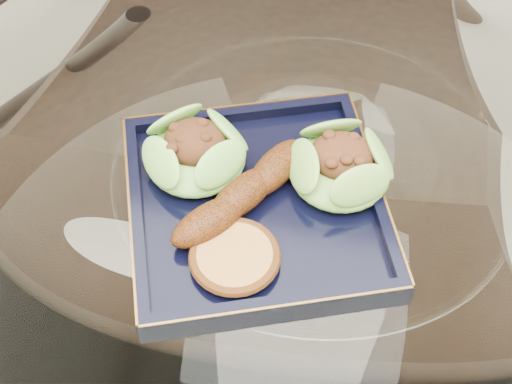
# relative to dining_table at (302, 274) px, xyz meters

# --- Properties ---
(dining_table) EXTENTS (1.13, 1.13, 0.77)m
(dining_table) POSITION_rel_dining_table_xyz_m (0.00, 0.00, 0.00)
(dining_table) COLOR white
(dining_table) RESTS_ON ground
(dining_chair) EXTENTS (0.44, 0.44, 0.99)m
(dining_chair) POSITION_rel_dining_table_xyz_m (-0.09, 0.48, -0.04)
(dining_chair) COLOR black
(dining_chair) RESTS_ON ground
(navy_plate) EXTENTS (0.35, 0.35, 0.02)m
(navy_plate) POSITION_rel_dining_table_xyz_m (-0.06, -0.03, 0.17)
(navy_plate) COLOR black
(navy_plate) RESTS_ON dining_table
(lettuce_wrap_left) EXTENTS (0.15, 0.15, 0.04)m
(lettuce_wrap_left) POSITION_rel_dining_table_xyz_m (-0.13, 0.01, 0.20)
(lettuce_wrap_left) COLOR #59A830
(lettuce_wrap_left) RESTS_ON navy_plate
(lettuce_wrap_right) EXTENTS (0.12, 0.12, 0.04)m
(lettuce_wrap_right) POSITION_rel_dining_table_xyz_m (0.03, 0.02, 0.20)
(lettuce_wrap_right) COLOR #4F952B
(lettuce_wrap_right) RESTS_ON navy_plate
(roasted_plantain) EXTENTS (0.13, 0.17, 0.03)m
(roasted_plantain) POSITION_rel_dining_table_xyz_m (-0.07, -0.03, 0.20)
(roasted_plantain) COLOR #5B2809
(roasted_plantain) RESTS_ON navy_plate
(crumb_patty) EXTENTS (0.09, 0.09, 0.02)m
(crumb_patty) POSITION_rel_dining_table_xyz_m (-0.06, -0.11, 0.19)
(crumb_patty) COLOR #B97F3D
(crumb_patty) RESTS_ON navy_plate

